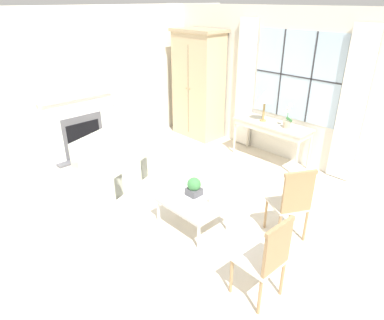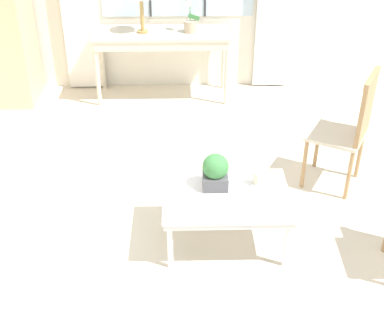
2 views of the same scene
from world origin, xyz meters
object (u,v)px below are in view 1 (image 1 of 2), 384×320
at_px(side_chair_wooden, 292,200).
at_px(accent_chair_wooden, 267,256).
at_px(armchair_upholstered, 109,168).
at_px(fireplace, 80,122).
at_px(console_table, 272,127).
at_px(pillar_candle, 212,200).
at_px(table_lamp, 265,97).
at_px(coffee_table, 192,203).
at_px(armoire, 198,85).
at_px(potted_orchid, 287,119).
at_px(potted_plant_small, 194,187).

xyz_separation_m(side_chair_wooden, accent_chair_wooden, (0.38, -1.07, -0.02)).
relative_size(armchair_upholstered, accent_chair_wooden, 1.14).
xyz_separation_m(fireplace, armchair_upholstered, (1.33, -0.20, -0.46)).
distance_m(console_table, side_chair_wooden, 2.45).
xyz_separation_m(fireplace, pillar_candle, (3.49, 0.07, -0.24)).
height_order(table_lamp, accent_chair_wooden, table_lamp).
bearing_deg(armchair_upholstered, table_lamp, 66.28).
xyz_separation_m(table_lamp, armchair_upholstered, (-1.19, -2.71, -0.98)).
relative_size(fireplace, coffee_table, 2.34).
bearing_deg(side_chair_wooden, armchair_upholstered, -163.68).
xyz_separation_m(fireplace, console_table, (2.73, 2.54, -0.03)).
bearing_deg(accent_chair_wooden, pillar_candle, 158.90).
distance_m(side_chair_wooden, coffee_table, 1.31).
distance_m(fireplace, side_chair_wooden, 4.38).
relative_size(armoire, coffee_table, 2.56).
xyz_separation_m(armoire, table_lamp, (1.78, 0.00, 0.07)).
height_order(console_table, potted_orchid, potted_orchid).
bearing_deg(coffee_table, accent_chair_wooden, -13.42).
bearing_deg(armoire, coffee_table, -45.66).
distance_m(console_table, table_lamp, 0.59).
bearing_deg(console_table, table_lamp, -173.53).
bearing_deg(pillar_candle, accent_chair_wooden, -21.10).
height_order(armoire, console_table, armoire).
xyz_separation_m(armchair_upholstered, coffee_table, (1.92, 0.15, 0.12)).
xyz_separation_m(console_table, table_lamp, (-0.20, -0.02, 0.56)).
distance_m(fireplace, table_lamp, 3.60).
bearing_deg(console_table, armoire, -179.23).
bearing_deg(table_lamp, accent_chair_wooden, -53.23).
relative_size(armoire, potted_plant_small, 8.72).
height_order(armoire, pillar_candle, armoire).
xyz_separation_m(fireplace, table_lamp, (2.53, 2.51, 0.52)).
bearing_deg(armchair_upholstered, potted_plant_small, 7.78).
distance_m(console_table, accent_chair_wooden, 3.54).
distance_m(armoire, console_table, 2.04).
relative_size(potted_orchid, side_chair_wooden, 0.44).
bearing_deg(armoire, accent_chair_wooden, -36.33).
bearing_deg(fireplace, accent_chair_wooden, -4.82).
xyz_separation_m(armchair_upholstered, pillar_candle, (2.16, 0.27, 0.22)).
relative_size(accent_chair_wooden, potted_plant_small, 3.79).
bearing_deg(accent_chair_wooden, fireplace, 175.18).
height_order(table_lamp, coffee_table, table_lamp).
bearing_deg(potted_orchid, console_table, 176.73).
bearing_deg(armoire, table_lamp, 0.12).
distance_m(side_chair_wooden, accent_chair_wooden, 1.14).
distance_m(console_table, coffee_table, 2.66).
bearing_deg(potted_orchid, armchair_upholstered, -122.15).
distance_m(armchair_upholstered, pillar_candle, 2.19).
height_order(side_chair_wooden, pillar_candle, side_chair_wooden).
height_order(potted_orchid, side_chair_wooden, potted_orchid).
xyz_separation_m(table_lamp, coffee_table, (0.73, -2.56, -0.86)).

